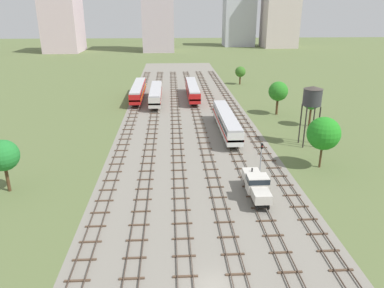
% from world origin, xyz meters
% --- Properties ---
extents(ground_plane, '(480.00, 480.00, 0.00)m').
position_xyz_m(ground_plane, '(0.00, 56.00, 0.00)').
color(ground_plane, '#5B6B3D').
extents(ballast_bed, '(28.89, 176.00, 0.01)m').
position_xyz_m(ballast_bed, '(0.00, 56.00, 0.00)').
color(ballast_bed, gray).
rests_on(ballast_bed, ground).
extents(track_far_left, '(2.40, 126.00, 0.29)m').
position_xyz_m(track_far_left, '(-12.45, 57.00, 0.14)').
color(track_far_left, '#47382D').
rests_on(track_far_left, ground).
extents(track_left, '(2.40, 126.00, 0.29)m').
position_xyz_m(track_left, '(-7.47, 57.00, 0.14)').
color(track_left, '#47382D').
rests_on(track_left, ground).
extents(track_centre_left, '(2.40, 126.00, 0.29)m').
position_xyz_m(track_centre_left, '(-2.49, 57.00, 0.14)').
color(track_centre_left, '#47382D').
rests_on(track_centre_left, ground).
extents(track_centre, '(2.40, 126.00, 0.29)m').
position_xyz_m(track_centre, '(2.49, 57.00, 0.14)').
color(track_centre, '#47382D').
rests_on(track_centre, ground).
extents(track_centre_right, '(2.40, 126.00, 0.29)m').
position_xyz_m(track_centre_right, '(7.47, 57.00, 0.14)').
color(track_centre_right, '#47382D').
rests_on(track_centre_right, ground).
extents(track_right, '(2.40, 126.00, 0.29)m').
position_xyz_m(track_right, '(12.45, 57.00, 0.14)').
color(track_right, '#47382D').
rests_on(track_right, ground).
extents(shunter_loco_centre_right_nearest, '(2.74, 8.46, 3.10)m').
position_xyz_m(shunter_loco_centre_right_nearest, '(7.47, 16.26, 2.01)').
color(shunter_loco_centre_right_nearest, beige).
rests_on(shunter_loco_centre_right_nearest, ground).
extents(passenger_coach_centre_right_near, '(2.96, 22.00, 3.80)m').
position_xyz_m(passenger_coach_centre_right_near, '(7.47, 43.23, 2.61)').
color(passenger_coach_centre_right_near, white).
rests_on(passenger_coach_centre_right_near, ground).
extents(diesel_railcar_left_mid, '(2.96, 20.50, 3.80)m').
position_xyz_m(diesel_railcar_left_mid, '(-7.47, 68.97, 2.60)').
color(diesel_railcar_left_mid, beige).
rests_on(diesel_railcar_left_mid, ground).
extents(passenger_coach_far_left_midfar, '(2.96, 22.00, 3.80)m').
position_xyz_m(passenger_coach_far_left_midfar, '(-12.45, 73.58, 2.61)').
color(passenger_coach_far_left_midfar, red).
rests_on(passenger_coach_far_left_midfar, ground).
extents(passenger_coach_centre_far, '(2.96, 22.00, 3.80)m').
position_xyz_m(passenger_coach_centre_far, '(2.49, 73.61, 2.61)').
color(passenger_coach_centre_far, red).
rests_on(passenger_coach_centre_far, ground).
extents(water_tower, '(3.40, 3.40, 10.93)m').
position_xyz_m(water_tower, '(21.33, 35.50, 8.98)').
color(water_tower, '#2D2826').
rests_on(water_tower, ground).
extents(signal_post_nearest, '(0.28, 0.47, 4.77)m').
position_xyz_m(signal_post_nearest, '(9.96, 24.34, 3.06)').
color(signal_post_nearest, gray).
rests_on(signal_post_nearest, ground).
extents(lineside_tree_0, '(4.49, 4.49, 7.80)m').
position_xyz_m(lineside_tree_0, '(21.40, 56.26, 5.52)').
color(lineside_tree_0, '#4C331E').
rests_on(lineside_tree_0, ground).
extents(lineside_tree_1, '(4.21, 4.21, 7.38)m').
position_xyz_m(lineside_tree_1, '(-25.93, 20.17, 5.24)').
color(lineside_tree_1, '#4C331E').
rests_on(lineside_tree_1, ground).
extents(lineside_tree_2, '(5.10, 5.10, 8.17)m').
position_xyz_m(lineside_tree_2, '(19.76, 25.55, 5.61)').
color(lineside_tree_2, '#4C331E').
rests_on(lineside_tree_2, ground).
extents(lineside_tree_3, '(3.73, 3.73, 7.38)m').
position_xyz_m(lineside_tree_3, '(25.86, 46.87, 5.47)').
color(lineside_tree_3, '#4C331E').
rests_on(lineside_tree_3, ground).
extents(lineside_tree_4, '(3.41, 3.41, 5.88)m').
position_xyz_m(lineside_tree_4, '(19.33, 92.95, 4.12)').
color(lineside_tree_4, '#4C331E').
rests_on(lineside_tree_4, ground).
extents(skyline_tower_0, '(19.19, 25.04, 30.81)m').
position_xyz_m(skyline_tower_0, '(-63.90, 195.90, 15.41)').
color(skyline_tower_0, silver).
rests_on(skyline_tower_0, ground).
extents(skyline_tower_1, '(17.54, 22.48, 52.61)m').
position_xyz_m(skyline_tower_1, '(-9.82, 196.17, 26.30)').
color(skyline_tower_1, '#C8B1C2').
rests_on(skyline_tower_1, ground).
extents(skyline_tower_2, '(19.54, 16.88, 38.73)m').
position_xyz_m(skyline_tower_2, '(41.97, 224.20, 19.37)').
color(skyline_tower_2, '#B3B4C3').
rests_on(skyline_tower_2, ground).
extents(skyline_tower_3, '(20.53, 19.85, 49.02)m').
position_xyz_m(skyline_tower_3, '(66.13, 214.03, 24.51)').
color(skyline_tower_3, beige).
rests_on(skyline_tower_3, ground).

